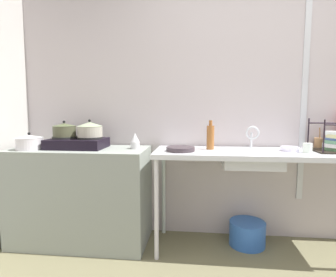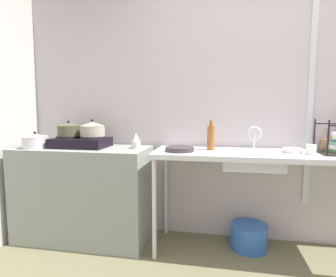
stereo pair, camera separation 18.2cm
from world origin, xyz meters
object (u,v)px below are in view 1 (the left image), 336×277
Objects in this scene: pot_on_right_burner at (90,129)px; percolator at (135,141)px; pot_beside_stove at (29,142)px; faucet at (252,134)px; stove at (78,143)px; small_bowl_on_drainboard at (290,149)px; frying_pan at (181,149)px; pot_on_left_burner at (64,130)px; bucket_on_floor at (247,233)px; utensil_jar at (319,143)px; bottle_by_sink at (210,137)px; sink_basin at (251,159)px; cup_by_rack at (307,148)px.

pot_on_right_burner is 0.42m from percolator.
pot_beside_stove is 1.94m from faucet.
small_bowl_on_drainboard is (1.84, 0.03, -0.03)m from stove.
frying_pan is (0.81, -0.07, -0.15)m from pot_on_right_burner.
pot_on_left_burner is 1.67m from faucet.
small_bowl_on_drainboard reaches higher than bucket_on_floor.
pot_beside_stove is at bearing -172.44° from utensil_jar.
bottle_by_sink is at bearing 6.66° from pot_beside_stove.
stove is at bearing 180.00° from pot_on_right_burner.
bucket_on_floor is at bearing -116.49° from faucet.
bucket_on_floor is at bearing 2.80° from percolator.
pot_on_left_burner reaches higher than bucket_on_floor.
sink_basin is 2.29× the size of faucet.
percolator is at bearing -174.34° from faucet.
pot_beside_stove is at bearing -166.24° from pot_on_right_burner.
frying_pan is (-0.62, -0.20, -0.11)m from faucet.
pot_beside_stove is 1.89m from sink_basin.
pot_beside_stove is 2.91× the size of cup_by_rack.
pot_on_left_burner is at bearing 178.84° from sink_basin.
pot_on_right_burner is 1.09× the size of faucet.
stove is 1.56× the size of bucket_on_floor.
bottle_by_sink reaches higher than cup_by_rack.
sink_basin is (1.63, -0.03, -0.23)m from pot_on_left_burner.
pot_on_left_burner is 0.85× the size of frying_pan.
faucet is (1.67, 0.13, -0.03)m from pot_on_left_burner.
bottle_by_sink reaches higher than percolator.
bottle_by_sink is at bearing 164.24° from sink_basin.
utensil_jar is at bearing 21.17° from sink_basin.
cup_by_rack is 0.25× the size of bucket_on_floor.
cup_by_rack is 0.41× the size of utensil_jar.
sink_basin is 3.14× the size of small_bowl_on_drainboard.
sink_basin is 1.84× the size of bottle_by_sink.
percolator is at bearing 3.70° from pot_on_right_burner.
bottle_by_sink reaches higher than utensil_jar.
percolator reaches higher than bucket_on_floor.
pot_on_right_burner reaches higher than stove.
pot_beside_stove is at bearing -162.17° from stove.
stove is at bearing -177.07° from bottle_by_sink.
pot_beside_stove reaches higher than sink_basin.
faucet is 0.45m from cup_by_rack.
pot_on_left_burner reaches higher than cup_by_rack.
pot_on_left_burner is 0.43× the size of sink_basin.
pot_beside_stove is at bearing -172.62° from faucet.
pot_on_left_burner is 0.65m from percolator.
utensil_jar reaches higher than stove.
faucet is at bearing 10.40° from bottle_by_sink.
sink_basin reaches higher than bucket_on_floor.
small_bowl_on_drainboard is 0.47× the size of bucket_on_floor.
pot_on_left_burner is 0.91× the size of pot_on_right_burner.
bottle_by_sink reaches higher than stove.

